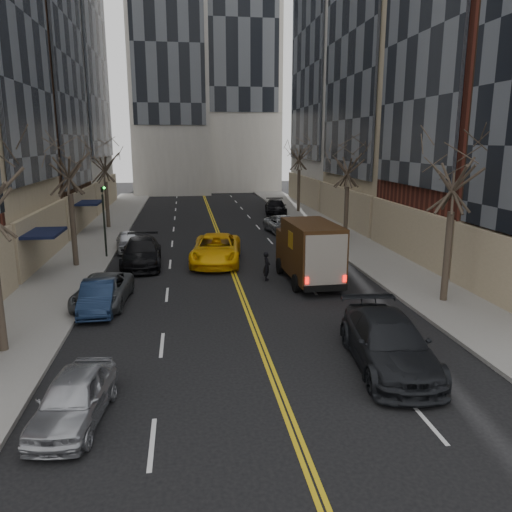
{
  "coord_description": "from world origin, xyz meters",
  "views": [
    {
      "loc": [
        -2.54,
        -8.89,
        7.1
      ],
      "look_at": [
        0.47,
        12.02,
        2.2
      ],
      "focal_mm": 35.0,
      "sensor_mm": 36.0,
      "label": 1
    }
  ],
  "objects": [
    {
      "name": "observer_sedan",
      "position": [
        3.75,
        5.19,
        0.82
      ],
      "size": [
        2.85,
        5.83,
        1.63
      ],
      "rotation": [
        0.0,
        0.0,
        -0.1
      ],
      "color": "black",
      "rests_on": "ground"
    },
    {
      "name": "tree_rt_near",
      "position": [
        8.8,
        11.0,
        6.45
      ],
      "size": [
        3.2,
        3.2,
        8.71
      ],
      "color": "#382D23",
      "rests_on": "sidewalk_right"
    },
    {
      "name": "ground",
      "position": [
        0.0,
        0.0,
        0.0
      ],
      "size": [
        160.0,
        160.0,
        0.0
      ],
      "primitive_type": "plane",
      "color": "black",
      "rests_on": "ground"
    },
    {
      "name": "parked_lf_b",
      "position": [
        -6.3,
        12.06,
        0.64
      ],
      "size": [
        1.53,
        3.93,
        1.28
      ],
      "primitive_type": "imported",
      "rotation": [
        0.0,
        0.0,
        0.05
      ],
      "color": "#12203B",
      "rests_on": "ground"
    },
    {
      "name": "sidewalk_right",
      "position": [
        9.0,
        27.0,
        0.07
      ],
      "size": [
        4.0,
        66.0,
        0.15
      ],
      "primitive_type": "cube",
      "color": "slate",
      "rests_on": "ground"
    },
    {
      "name": "tree_lf_mid",
      "position": [
        -8.8,
        20.0,
        6.6
      ],
      "size": [
        3.2,
        3.2,
        8.91
      ],
      "color": "#382D23",
      "rests_on": "sidewalk_left"
    },
    {
      "name": "streetwall_right",
      "position": [
        16.38,
        32.2,
        15.09
      ],
      "size": [
        12.26,
        49.0,
        34.0
      ],
      "color": "#4C301E",
      "rests_on": "ground"
    },
    {
      "name": "parked_lf_e",
      "position": [
        -6.3,
        24.14,
        0.64
      ],
      "size": [
        1.99,
        3.92,
        1.28
      ],
      "primitive_type": "imported",
      "rotation": [
        0.0,
        0.0,
        0.13
      ],
      "color": "#B3B5BC",
      "rests_on": "ground"
    },
    {
      "name": "tree_rt_mid",
      "position": [
        8.8,
        25.0,
        6.17
      ],
      "size": [
        3.2,
        3.2,
        8.32
      ],
      "color": "#382D23",
      "rests_on": "sidewalk_right"
    },
    {
      "name": "parked_lf_a",
      "position": [
        -5.51,
        3.3,
        0.66
      ],
      "size": [
        2.0,
        4.01,
        1.31
      ],
      "primitive_type": "imported",
      "rotation": [
        0.0,
        0.0,
        -0.12
      ],
      "color": "#A8AAB0",
      "rests_on": "ground"
    },
    {
      "name": "parked_rt_a",
      "position": [
        5.1,
        24.61,
        0.71
      ],
      "size": [
        2.03,
        4.47,
        1.42
      ],
      "primitive_type": "imported",
      "rotation": [
        0.0,
        0.0,
        0.13
      ],
      "color": "#4E4F55",
      "rests_on": "ground"
    },
    {
      "name": "parked_lf_d",
      "position": [
        -5.1,
        19.84,
        0.79
      ],
      "size": [
        2.4,
        5.52,
        1.58
      ],
      "primitive_type": "imported",
      "rotation": [
        0.0,
        0.0,
        0.03
      ],
      "color": "black",
      "rests_on": "ground"
    },
    {
      "name": "parked_rt_b",
      "position": [
        5.1,
        28.79,
        0.68
      ],
      "size": [
        2.89,
        5.17,
        1.37
      ],
      "primitive_type": "imported",
      "rotation": [
        0.0,
        0.0,
        0.13
      ],
      "color": "#9FA2A7",
      "rests_on": "ground"
    },
    {
      "name": "sidewalk_left",
      "position": [
        -9.0,
        27.0,
        0.07
      ],
      "size": [
        4.0,
        66.0,
        0.15
      ],
      "primitive_type": "cube",
      "color": "slate",
      "rests_on": "ground"
    },
    {
      "name": "parked_rt_c",
      "position": [
        6.3,
        39.05,
        0.72
      ],
      "size": [
        2.64,
        5.17,
        1.44
      ],
      "primitive_type": "imported",
      "rotation": [
        0.0,
        0.0,
        -0.13
      ],
      "color": "black",
      "rests_on": "ground"
    },
    {
      "name": "pedestrian",
      "position": [
        1.57,
        15.78,
        0.76
      ],
      "size": [
        0.44,
        0.6,
        1.51
      ],
      "primitive_type": "imported",
      "rotation": [
        0.0,
        0.0,
        1.42
      ],
      "color": "black",
      "rests_on": "ground"
    },
    {
      "name": "taxi",
      "position": [
        -0.78,
        19.89,
        0.83
      ],
      "size": [
        3.52,
        6.31,
        1.67
      ],
      "primitive_type": "imported",
      "rotation": [
        0.0,
        0.0,
        -0.13
      ],
      "color": "#F9B70A",
      "rests_on": "ground"
    },
    {
      "name": "tree_lf_far",
      "position": [
        -8.8,
        33.0,
        6.02
      ],
      "size": [
        3.2,
        3.2,
        8.12
      ],
      "color": "#382D23",
      "rests_on": "sidewalk_left"
    },
    {
      "name": "ups_truck",
      "position": [
        3.63,
        15.15,
        1.59
      ],
      "size": [
        2.55,
        5.84,
        3.15
      ],
      "rotation": [
        0.0,
        0.0,
        0.04
      ],
      "color": "black",
      "rests_on": "ground"
    },
    {
      "name": "parked_lf_c",
      "position": [
        -6.24,
        12.94,
        0.64
      ],
      "size": [
        2.44,
        4.73,
        1.28
      ],
      "primitive_type": "imported",
      "rotation": [
        0.0,
        0.0,
        -0.07
      ],
      "color": "#45484B",
      "rests_on": "ground"
    },
    {
      "name": "tree_rt_far",
      "position": [
        8.8,
        40.0,
        6.74
      ],
      "size": [
        3.2,
        3.2,
        9.11
      ],
      "color": "#382D23",
      "rests_on": "sidewalk_right"
    },
    {
      "name": "traffic_signal",
      "position": [
        -7.39,
        22.0,
        2.82
      ],
      "size": [
        0.29,
        0.26,
        4.7
      ],
      "color": "black",
      "rests_on": "sidewalk_left"
    }
  ]
}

